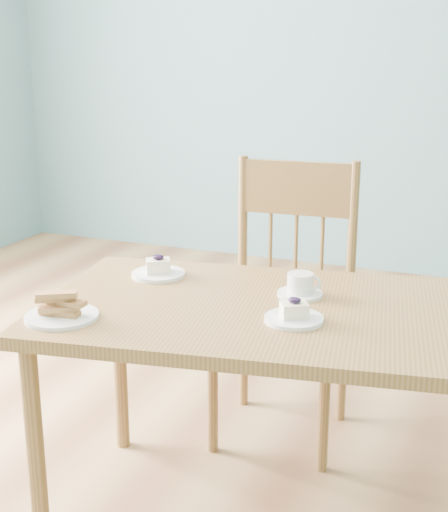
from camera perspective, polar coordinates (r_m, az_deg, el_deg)
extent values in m
cube|color=#A57C4D|center=(2.38, -0.51, -17.76)|extent=(5.00, 5.00, 0.01)
cube|color=slate|center=(4.39, 12.80, 16.08)|extent=(5.00, 0.01, 2.70)
cube|color=#8E5E36|center=(1.91, 4.12, -4.55)|extent=(1.34, 0.91, 0.04)
cylinder|color=#8E5E36|center=(1.96, -14.81, -15.32)|extent=(0.05, 0.05, 0.63)
cylinder|color=#8E5E36|center=(2.44, -8.34, -8.36)|extent=(0.05, 0.05, 0.63)
cube|color=#8E5E36|center=(2.44, 4.65, -4.80)|extent=(0.47, 0.45, 0.04)
cylinder|color=#8E5E36|center=(2.43, -0.91, -10.92)|extent=(0.04, 0.04, 0.43)
cylinder|color=#8E5E36|center=(2.35, 8.00, -12.14)|extent=(0.04, 0.04, 0.43)
cylinder|color=#8E5E36|center=(2.74, 1.59, -7.72)|extent=(0.04, 0.04, 0.43)
cylinder|color=#8E5E36|center=(2.66, 9.45, -8.66)|extent=(0.04, 0.04, 0.43)
cylinder|color=#8E5E36|center=(2.59, 1.52, 2.63)|extent=(0.03, 0.03, 0.49)
cylinder|color=#8E5E36|center=(2.51, 10.25, 1.92)|extent=(0.03, 0.03, 0.49)
cube|color=#8E5E36|center=(2.51, 5.90, 5.42)|extent=(0.38, 0.05, 0.19)
cylinder|color=#8E5E36|center=(2.59, 3.72, 0.31)|extent=(0.01, 0.01, 0.29)
cylinder|color=#8E5E36|center=(2.57, 5.75, 0.13)|extent=(0.01, 0.01, 0.29)
cylinder|color=#8E5E36|center=(2.55, 7.82, -0.05)|extent=(0.01, 0.01, 0.29)
cylinder|color=silver|center=(1.80, 5.62, -5.03)|extent=(0.15, 0.15, 0.01)
cube|color=#FCE8C1|center=(1.80, 5.64, -4.31)|extent=(0.08, 0.08, 0.04)
ellipsoid|color=black|center=(1.79, 5.66, -3.53)|extent=(0.03, 0.03, 0.01)
sphere|color=black|center=(1.79, 5.98, -3.55)|extent=(0.01, 0.01, 0.01)
sphere|color=black|center=(1.80, 5.49, -3.45)|extent=(0.01, 0.01, 0.01)
sphere|color=black|center=(1.78, 5.67, -3.64)|extent=(0.01, 0.01, 0.01)
cylinder|color=silver|center=(2.16, -5.27, -1.45)|extent=(0.16, 0.16, 0.01)
cube|color=#FCE8C1|center=(2.15, -5.29, -0.78)|extent=(0.09, 0.08, 0.04)
ellipsoid|color=black|center=(2.14, -5.31, -0.07)|extent=(0.03, 0.03, 0.02)
sphere|color=black|center=(2.14, -5.02, -0.09)|extent=(0.01, 0.01, 0.01)
sphere|color=black|center=(2.15, -5.41, -0.02)|extent=(0.01, 0.01, 0.01)
sphere|color=black|center=(2.13, -5.35, -0.16)|extent=(0.01, 0.01, 0.01)
cylinder|color=silver|center=(1.99, 6.10, -3.03)|extent=(0.13, 0.13, 0.01)
cylinder|color=silver|center=(1.98, 6.12, -2.15)|extent=(0.10, 0.10, 0.05)
cylinder|color=brown|center=(1.98, 6.14, -1.55)|extent=(0.06, 0.06, 0.00)
torus|color=silver|center=(1.99, 7.17, -2.14)|extent=(0.04, 0.03, 0.04)
cylinder|color=silver|center=(1.86, -12.86, -4.73)|extent=(0.19, 0.19, 0.01)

